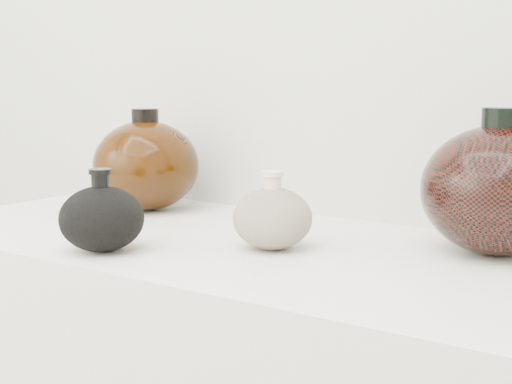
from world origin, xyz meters
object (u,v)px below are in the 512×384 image
Objects in this scene: cream_gourd_vase at (272,218)px; right_round_pot at (498,190)px; black_gourd_vase at (102,218)px; left_round_pot at (146,165)px.

cream_gourd_vase is 0.66× the size of right_round_pot.
left_round_pot reaches higher than black_gourd_vase.
right_round_pot reaches higher than left_round_pot.
black_gourd_vase is 0.82× the size of cream_gourd_vase.
black_gourd_vase reaches higher than cream_gourd_vase.
left_round_pot is 0.65m from right_round_pot.
right_round_pot reaches higher than cream_gourd_vase.
left_round_pot is at bearing -178.78° from right_round_pot.
cream_gourd_vase is (0.19, 0.15, -0.00)m from black_gourd_vase.
right_round_pot is at bearing 32.55° from black_gourd_vase.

